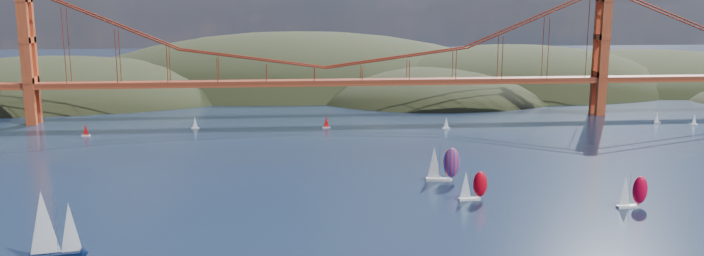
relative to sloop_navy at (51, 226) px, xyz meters
name	(u,v)px	position (x,y,z in m)	size (l,w,h in m)	color
headlands	(394,109)	(108.26, 252.01, -19.38)	(725.00, 225.00, 96.00)	black
bridge	(322,43)	(61.56, 153.72, 25.32)	(552.00, 12.00, 55.00)	maroon
sloop_navy	(51,226)	(0.00, 0.00, 0.00)	(10.49, 6.61, 15.67)	black
racer_0	(473,185)	(93.54, 31.37, -2.92)	(7.38, 3.03, 8.47)	white
racer_1	(632,191)	(130.96, 21.36, -2.69)	(7.89, 3.44, 8.96)	white
racer_rwb	(442,163)	(90.00, 50.33, -1.78)	(9.67, 4.74, 10.88)	silver
distant_boat_2	(86,130)	(-28.38, 125.14, -4.51)	(3.00, 2.00, 4.70)	silver
distant_boat_3	(195,123)	(10.33, 136.66, -4.51)	(3.00, 2.00, 4.70)	silver
distant_boat_4	(657,117)	(198.50, 130.95, -4.51)	(3.00, 2.00, 4.70)	silver
distant_boat_5	(694,119)	(211.03, 124.90, -4.51)	(3.00, 2.00, 4.70)	silver
distant_boat_8	(446,123)	(108.93, 126.27, -4.51)	(3.00, 2.00, 4.70)	silver
distant_boat_9	(326,122)	(62.05, 132.90, -4.51)	(3.00, 2.00, 4.70)	silver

